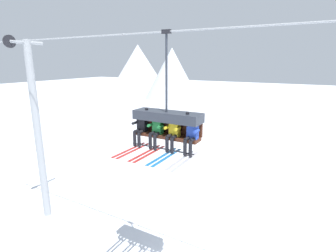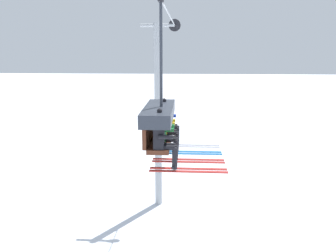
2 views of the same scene
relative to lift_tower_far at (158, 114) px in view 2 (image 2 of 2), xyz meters
name	(u,v)px [view 2 (image 2 of 2)]	position (x,y,z in m)	size (l,w,h in m)	color
lift_tower_far	(158,114)	(0.00, 0.00, 0.00)	(0.36, 1.88, 9.32)	#9EA3A8
lift_cable	(161,0)	(-8.10, -0.78, 4.21)	(18.20, 0.05, 0.05)	#9EA3A8
chairlift_chair	(158,117)	(-8.21, -0.71, 1.53)	(2.28, 0.74, 3.62)	#512819
skier_black	(165,140)	(-9.14, -0.92, 1.24)	(0.48, 1.70, 1.34)	black
skier_green	(167,134)	(-8.52, -0.93, 1.22)	(0.46, 1.70, 1.23)	#23843D
skier_yellow	(168,127)	(-7.90, -0.93, 1.22)	(0.46, 1.70, 1.23)	yellow
skier_blue	(169,121)	(-7.28, -0.92, 1.24)	(0.48, 1.70, 1.34)	#2847B7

